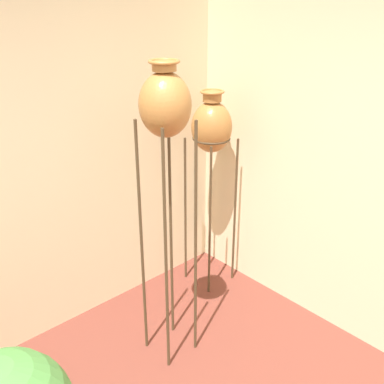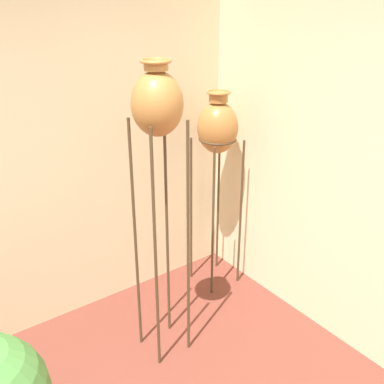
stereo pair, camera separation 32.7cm
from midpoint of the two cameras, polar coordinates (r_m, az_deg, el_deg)
vase_stand_tall at (r=2.64m, az=-0.84°, el=9.88°), size 0.31×0.31×2.04m
vase_stand_medium at (r=3.56m, az=5.93°, el=7.70°), size 0.32×0.32×1.70m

